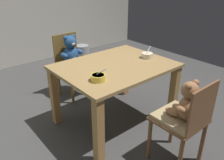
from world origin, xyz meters
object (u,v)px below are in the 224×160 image
object	(u,v)px
dining_table	(115,76)
metal_pail	(83,51)
teddy_chair_near_front	(185,112)
teddy_chair_far_center	(72,56)
porridge_bowl_cream_near_right	(147,55)
porridge_bowl_yellow_near_left	(98,77)

from	to	relation	value
dining_table	metal_pail	size ratio (longest dim) A/B	4.55
teddy_chair_near_front	metal_pail	distance (m)	3.20
teddy_chair_far_center	metal_pail	world-z (taller)	teddy_chair_far_center
teddy_chair_near_front	metal_pail	xyz separation A→B (m)	(0.95, 3.03, -0.43)
dining_table	teddy_chair_near_front	world-z (taller)	teddy_chair_near_front
dining_table	teddy_chair_far_center	bearing A→B (deg)	91.00
teddy_chair_near_front	porridge_bowl_cream_near_right	world-z (taller)	teddy_chair_near_front
teddy_chair_near_front	porridge_bowl_yellow_near_left	xyz separation A→B (m)	(-0.38, 0.68, 0.19)
dining_table	metal_pail	distance (m)	2.40
dining_table	metal_pail	bearing A→B (deg)	65.74
porridge_bowl_cream_near_right	metal_pail	xyz separation A→B (m)	(0.54, 2.22, -0.62)
teddy_chair_far_center	metal_pail	xyz separation A→B (m)	(0.98, 1.27, -0.45)
porridge_bowl_yellow_near_left	porridge_bowl_cream_near_right	bearing A→B (deg)	9.09
teddy_chair_far_center	porridge_bowl_cream_near_right	bearing A→B (deg)	21.73
teddy_chair_far_center	porridge_bowl_cream_near_right	distance (m)	1.06
teddy_chair_far_center	porridge_bowl_cream_near_right	world-z (taller)	teddy_chair_far_center
dining_table	teddy_chair_far_center	distance (m)	0.88
teddy_chair_near_front	porridge_bowl_yellow_near_left	distance (m)	0.80
porridge_bowl_yellow_near_left	metal_pail	distance (m)	2.77
porridge_bowl_yellow_near_left	teddy_chair_near_front	bearing A→B (deg)	-60.59
metal_pail	dining_table	bearing A→B (deg)	-114.26
dining_table	porridge_bowl_cream_near_right	size ratio (longest dim) A/B	8.52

